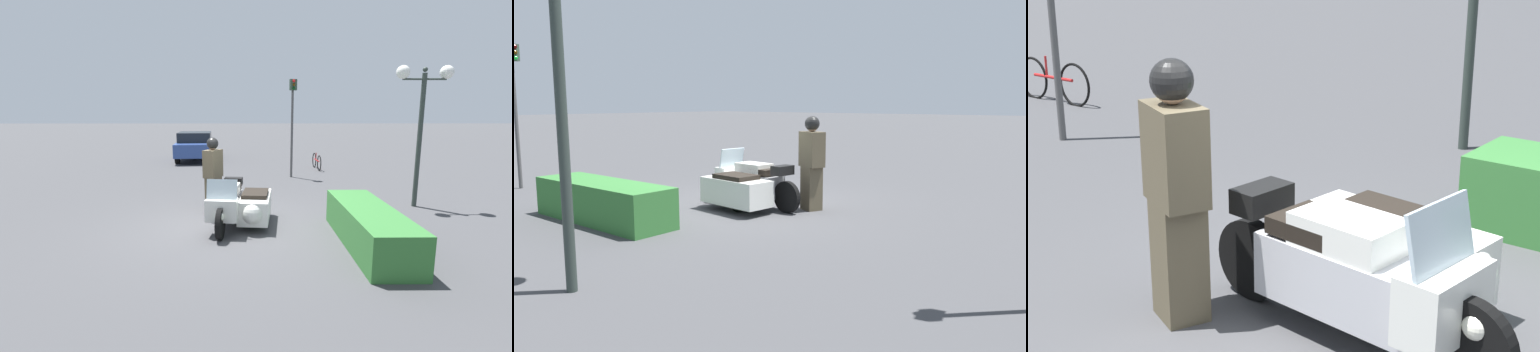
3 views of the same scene
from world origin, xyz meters
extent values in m
plane|color=#424244|center=(0.00, 0.00, 0.00)|extent=(160.00, 160.00, 0.00)
cylinder|color=black|center=(0.86, -0.14, 0.31)|extent=(0.62, 0.16, 0.62)
cylinder|color=black|center=(-0.96, 0.05, 0.31)|extent=(0.62, 0.16, 0.62)
cylinder|color=black|center=(-0.16, 0.56, 0.24)|extent=(0.49, 0.15, 0.48)
cube|color=#B7B7BC|center=(-0.05, -0.05, 0.44)|extent=(1.33, 0.60, 0.45)
cube|color=silver|center=(-0.05, -0.05, 0.77)|extent=(0.74, 0.52, 0.24)
cube|color=black|center=(-0.34, -0.02, 0.75)|extent=(0.56, 0.50, 0.12)
cube|color=silver|center=(0.67, -0.12, 0.53)|extent=(0.38, 0.67, 0.44)
cube|color=silver|center=(0.63, -0.12, 0.95)|extent=(0.17, 0.62, 0.40)
sphere|color=white|center=(0.91, -0.14, 0.46)|extent=(0.18, 0.18, 0.18)
cube|color=silver|center=(-0.10, 0.55, 0.39)|extent=(1.51, 0.78, 0.50)
sphere|color=silver|center=(0.51, 0.49, 0.42)|extent=(0.47, 0.47, 0.48)
cube|color=black|center=(-0.10, 0.55, 0.68)|extent=(0.85, 0.62, 0.09)
cube|color=black|center=(-0.84, 0.03, 0.82)|extent=(0.28, 0.45, 0.18)
cube|color=brown|center=(-1.16, -0.49, 0.43)|extent=(0.44, 0.42, 0.86)
cube|color=brown|center=(-1.16, -0.49, 1.20)|extent=(0.58, 0.48, 0.68)
sphere|color=tan|center=(-1.16, -0.49, 1.66)|extent=(0.23, 0.23, 0.23)
sphere|color=black|center=(-1.16, -0.49, 1.70)|extent=(0.29, 0.29, 0.29)
cylinder|color=#2D3833|center=(-1.51, 4.78, 1.71)|extent=(0.12, 0.12, 3.42)
cylinder|color=#4C4C4C|center=(-5.79, 1.99, 1.64)|extent=(0.09, 0.09, 3.27)
torus|color=black|center=(-7.28, 3.35, 0.32)|extent=(0.68, 0.06, 0.68)
torus|color=black|center=(-8.27, 3.32, 0.32)|extent=(0.68, 0.06, 0.68)
cylinder|color=#B21E1E|center=(-7.77, 3.34, 0.39)|extent=(0.90, 0.08, 0.05)
cylinder|color=#B21E1E|center=(-7.92, 3.33, 0.55)|extent=(0.04, 0.04, 0.32)
camera|label=1|loc=(7.26, 0.50, 2.42)|focal=24.00mm
camera|label=2|loc=(-6.62, 7.55, 2.11)|focal=35.00mm
camera|label=3|loc=(2.50, -4.01, 2.67)|focal=55.00mm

